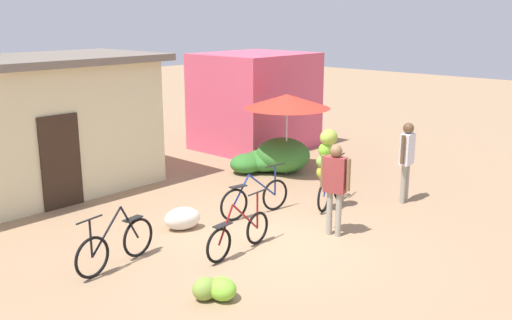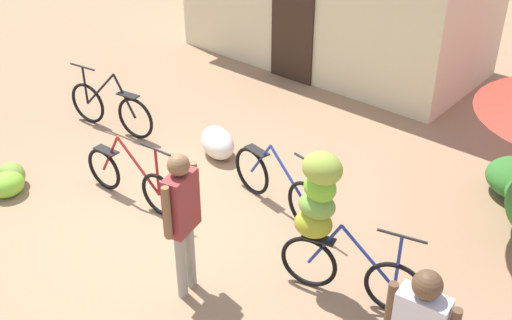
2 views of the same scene
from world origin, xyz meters
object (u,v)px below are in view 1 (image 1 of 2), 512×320
at_px(bicycle_leftmost, 116,245).
at_px(bicycle_near_pile, 239,234).
at_px(market_umbrella, 287,101).
at_px(building_low, 28,127).
at_px(bicycle_by_shop, 327,163).
at_px(produce_sack, 182,218).
at_px(banana_pile_on_ground, 215,289).
at_px(shop_pink, 255,101).
at_px(person_vendor, 407,154).
at_px(bicycle_center_loaded, 255,198).
at_px(person_bystander, 335,180).

xyz_separation_m(bicycle_leftmost, bicycle_near_pile, (1.76, -1.09, -0.03)).
bearing_deg(market_umbrella, building_low, 148.73).
relative_size(bicycle_near_pile, bicycle_by_shop, 0.93).
relative_size(building_low, market_umbrella, 2.78).
xyz_separation_m(market_umbrella, produce_sack, (-4.39, -1.04, -1.68)).
bearing_deg(building_low, bicycle_leftmost, -101.73).
bearing_deg(banana_pile_on_ground, produce_sack, 58.58).
distance_m(bicycle_leftmost, bicycle_near_pile, 2.07).
relative_size(building_low, bicycle_near_pile, 3.73).
relative_size(bicycle_leftmost, bicycle_by_shop, 0.95).
bearing_deg(bicycle_leftmost, banana_pile_on_ground, -81.37).
height_order(building_low, produce_sack, building_low).
height_order(building_low, shop_pink, building_low).
xyz_separation_m(bicycle_near_pile, produce_sack, (0.07, 1.58, -0.12)).
bearing_deg(bicycle_by_shop, banana_pile_on_ground, -165.35).
height_order(shop_pink, person_vendor, shop_pink).
distance_m(building_low, bicycle_center_loaded, 5.42).
distance_m(bicycle_by_shop, banana_pile_on_ground, 4.56).
relative_size(bicycle_near_pile, person_bystander, 0.94).
height_order(market_umbrella, person_vendor, market_umbrella).
bearing_deg(bicycle_leftmost, person_bystander, -27.42).
xyz_separation_m(bicycle_leftmost, bicycle_by_shop, (4.64, -0.87, 0.65)).
bearing_deg(bicycle_leftmost, bicycle_by_shop, -10.61).
height_order(produce_sack, person_vendor, person_vendor).
xyz_separation_m(bicycle_center_loaded, produce_sack, (-1.53, 0.49, -0.14)).
distance_m(bicycle_near_pile, banana_pile_on_ground, 1.72).
distance_m(market_umbrella, bicycle_center_loaded, 3.59).
bearing_deg(person_vendor, shop_pink, 73.75).
distance_m(bicycle_near_pile, produce_sack, 1.58).
bearing_deg(bicycle_by_shop, person_vendor, -32.52).
bearing_deg(person_bystander, banana_pile_on_ground, -176.94).
bearing_deg(person_bystander, building_low, 111.34).
relative_size(shop_pink, banana_pile_on_ground, 5.19).
bearing_deg(person_bystander, bicycle_by_shop, 40.84).
bearing_deg(produce_sack, person_bystander, -53.59).
height_order(bicycle_by_shop, person_bystander, bicycle_by_shop).
distance_m(banana_pile_on_ground, person_bystander, 3.35).
distance_m(bicycle_center_loaded, person_vendor, 3.46).
bearing_deg(shop_pink, bicycle_near_pile, -139.49).
distance_m(shop_pink, person_vendor, 6.33).
distance_m(bicycle_leftmost, bicycle_by_shop, 4.77).
bearing_deg(banana_pile_on_ground, person_bystander, 3.06).
xyz_separation_m(shop_pink, market_umbrella, (-1.74, -2.69, 0.45)).
relative_size(produce_sack, person_bystander, 0.40).
bearing_deg(bicycle_leftmost, shop_pink, 27.87).
height_order(building_low, person_bystander, building_low).
height_order(bicycle_leftmost, person_vendor, person_vendor).
relative_size(shop_pink, market_umbrella, 1.47).
distance_m(market_umbrella, banana_pile_on_ground, 7.10).
distance_m(bicycle_center_loaded, bicycle_by_shop, 1.68).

